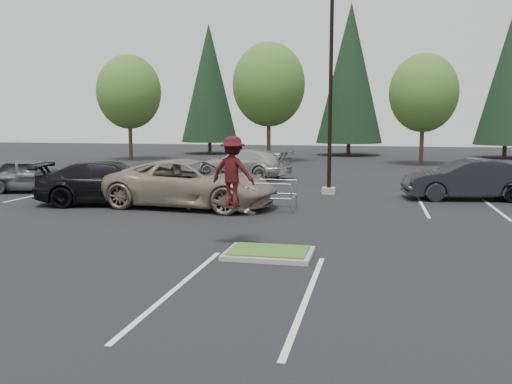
% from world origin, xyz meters
% --- Properties ---
extents(ground, '(120.00, 120.00, 0.00)m').
position_xyz_m(ground, '(0.00, 0.00, 0.00)').
color(ground, black).
rests_on(ground, ground).
extents(grass_median, '(2.20, 1.60, 0.16)m').
position_xyz_m(grass_median, '(0.00, 0.00, 0.08)').
color(grass_median, gray).
rests_on(grass_median, ground).
extents(stall_lines, '(22.62, 17.60, 0.01)m').
position_xyz_m(stall_lines, '(-1.35, 6.02, 0.00)').
color(stall_lines, silver).
rests_on(stall_lines, ground).
extents(light_pole, '(0.70, 0.60, 10.12)m').
position_xyz_m(light_pole, '(0.50, 12.00, 4.56)').
color(light_pole, gray).
rests_on(light_pole, ground).
extents(decid_a, '(5.44, 5.44, 8.91)m').
position_xyz_m(decid_a, '(-18.01, 30.03, 5.58)').
color(decid_a, '#38281C').
rests_on(decid_a, ground).
extents(decid_b, '(5.89, 5.89, 9.64)m').
position_xyz_m(decid_b, '(-6.01, 30.53, 6.04)').
color(decid_b, '#38281C').
rests_on(decid_b, ground).
extents(decid_c, '(5.12, 5.12, 8.38)m').
position_xyz_m(decid_c, '(5.99, 29.83, 5.25)').
color(decid_c, '#38281C').
rests_on(decid_c, ground).
extents(conif_a, '(5.72, 5.72, 13.00)m').
position_xyz_m(conif_a, '(-14.00, 40.00, 7.10)').
color(conif_a, '#38281C').
rests_on(conif_a, ground).
extents(conif_b, '(6.38, 6.38, 14.50)m').
position_xyz_m(conif_b, '(0.00, 40.50, 7.85)').
color(conif_b, '#38281C').
rests_on(conif_b, ground).
extents(conif_c, '(5.50, 5.50, 12.50)m').
position_xyz_m(conif_c, '(14.00, 39.50, 6.85)').
color(conif_c, '#38281C').
rests_on(conif_c, ground).
extents(cart_corral, '(4.04, 1.47, 1.14)m').
position_xyz_m(cart_corral, '(-2.84, 6.97, 0.72)').
color(cart_corral, gray).
rests_on(cart_corral, ground).
extents(skateboarder, '(1.35, 0.95, 2.16)m').
position_xyz_m(skateboarder, '(-1.20, 1.00, 2.04)').
color(skateboarder, black).
rests_on(skateboarder, ground).
extents(car_l_tan, '(7.00, 3.67, 1.88)m').
position_xyz_m(car_l_tan, '(-4.50, 7.00, 0.94)').
color(car_l_tan, gray).
rests_on(car_l_tan, ground).
extents(car_l_black, '(6.48, 3.89, 1.76)m').
position_xyz_m(car_l_black, '(-8.00, 7.00, 0.88)').
color(car_l_black, black).
rests_on(car_l_black, ground).
extents(car_l_grey, '(5.12, 3.10, 1.63)m').
position_xyz_m(car_l_grey, '(-13.50, 9.67, 0.82)').
color(car_l_grey, '#4D5055').
rests_on(car_l_grey, ground).
extents(car_r_charc, '(5.56, 2.61, 1.76)m').
position_xyz_m(car_r_charc, '(6.50, 11.50, 0.88)').
color(car_r_charc, black).
rests_on(car_r_charc, ground).
extents(car_far_silver, '(6.30, 3.92, 1.70)m').
position_xyz_m(car_far_silver, '(-5.00, 18.00, 0.85)').
color(car_far_silver, '#A6A7A1').
rests_on(car_far_silver, ground).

